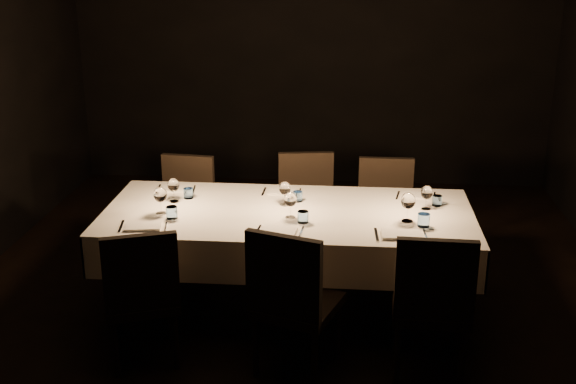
# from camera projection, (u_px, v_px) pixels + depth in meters

# --- Properties ---
(room) EXTENTS (5.01, 6.01, 3.01)m
(room) POSITION_uv_depth(u_px,v_px,m) (288.00, 105.00, 4.68)
(room) COLOR black
(room) RESTS_ON ground
(dining_table) EXTENTS (2.52, 1.12, 0.76)m
(dining_table) POSITION_uv_depth(u_px,v_px,m) (288.00, 221.00, 4.95)
(dining_table) COLOR black
(dining_table) RESTS_ON ground
(chair_near_left) EXTENTS (0.56, 0.56, 0.92)m
(chair_near_left) POSITION_uv_depth(u_px,v_px,m) (141.00, 291.00, 4.35)
(chair_near_left) COLOR black
(chair_near_left) RESTS_ON ground
(place_setting_near_left) EXTENTS (0.35, 0.41, 0.19)m
(place_setting_near_left) POSITION_uv_depth(u_px,v_px,m) (158.00, 208.00, 4.76)
(place_setting_near_left) COLOR beige
(place_setting_near_left) RESTS_ON dining_table
(chair_near_center) EXTENTS (0.59, 0.59, 0.96)m
(chair_near_center) POSITION_uv_depth(u_px,v_px,m) (292.00, 297.00, 4.24)
(chair_near_center) COLOR black
(chair_near_center) RESTS_ON ground
(place_setting_near_center) EXTENTS (0.33, 0.40, 0.18)m
(place_setting_near_center) POSITION_uv_depth(u_px,v_px,m) (290.00, 213.00, 4.69)
(place_setting_near_center) COLOR beige
(place_setting_near_center) RESTS_ON dining_table
(chair_near_right) EXTENTS (0.47, 0.47, 0.95)m
(chair_near_right) POSITION_uv_depth(u_px,v_px,m) (432.00, 299.00, 4.22)
(chair_near_right) COLOR black
(chair_near_right) RESTS_ON ground
(place_setting_near_right) EXTENTS (0.36, 0.42, 0.20)m
(place_setting_near_right) POSITION_uv_depth(u_px,v_px,m) (410.00, 216.00, 4.63)
(place_setting_near_right) COLOR beige
(place_setting_near_right) RESTS_ON dining_table
(chair_far_left) EXTENTS (0.47, 0.47, 0.89)m
(chair_far_left) POSITION_uv_depth(u_px,v_px,m) (185.00, 206.00, 5.79)
(chair_far_left) COLOR black
(chair_far_left) RESTS_ON ground
(place_setting_far_left) EXTENTS (0.32, 0.40, 0.17)m
(place_setting_far_left) POSITION_uv_depth(u_px,v_px,m) (178.00, 188.00, 5.17)
(place_setting_far_left) COLOR beige
(place_setting_far_left) RESTS_ON dining_table
(chair_far_center) EXTENTS (0.50, 0.50, 0.92)m
(chair_far_center) POSITION_uv_depth(u_px,v_px,m) (307.00, 205.00, 5.76)
(chair_far_center) COLOR black
(chair_far_center) RESTS_ON ground
(place_setting_far_center) EXTENTS (0.31, 0.40, 0.17)m
(place_setting_far_center) POSITION_uv_depth(u_px,v_px,m) (287.00, 191.00, 5.11)
(place_setting_far_center) COLOR beige
(place_setting_far_center) RESTS_ON dining_table
(chair_far_right) EXTENTS (0.43, 0.43, 0.90)m
(chair_far_right) POSITION_uv_depth(u_px,v_px,m) (385.00, 210.00, 5.69)
(chair_far_right) COLOR black
(chair_far_right) RESTS_ON ground
(place_setting_far_right) EXTENTS (0.31, 0.39, 0.17)m
(place_setting_far_right) POSITION_uv_depth(u_px,v_px,m) (426.00, 195.00, 5.03)
(place_setting_far_right) COLOR beige
(place_setting_far_right) RESTS_ON dining_table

